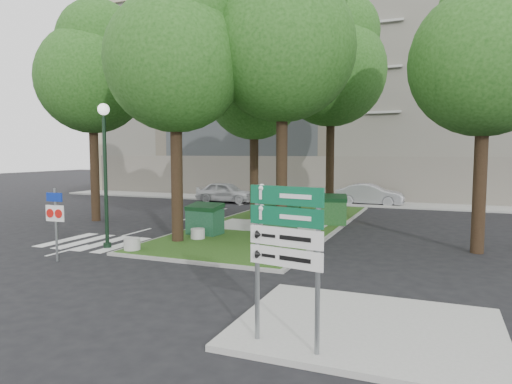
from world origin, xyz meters
The scene contains 26 objects.
ground centered at (0.00, 0.00, 0.00)m, with size 120.00×120.00×0.00m, color black.
median_island centered at (0.50, 8.00, 0.06)m, with size 6.00×16.00×0.12m, color #1F4313.
median_kerb centered at (0.50, 8.00, 0.05)m, with size 6.30×16.30×0.10m, color gray.
sidewalk_corner centered at (6.50, -3.50, 0.06)m, with size 5.00×4.00×0.12m, color #999993.
building_sidewalk centered at (0.00, 18.50, 0.06)m, with size 42.00×3.00×0.12m, color #999993.
zebra_crossing centered at (-3.75, 1.50, 0.01)m, with size 5.00×3.00×0.01m, color silver.
apartment_building centered at (0.00, 26.00, 8.00)m, with size 41.00×12.00×16.00m, color tan.
tree_median_near_left centered at (-1.41, 2.56, 7.32)m, with size 5.20×5.20×10.53m.
tree_median_near_right centered at (2.09, 4.56, 7.99)m, with size 5.60×5.60×11.46m.
tree_median_mid centered at (-0.91, 9.06, 6.98)m, with size 4.80×4.80×9.99m.
tree_median_far centered at (2.29, 12.06, 8.32)m, with size 5.80×5.80×11.93m.
tree_street_left centered at (-8.41, 6.06, 7.65)m, with size 5.40×5.40×11.00m.
tree_street_right centered at (9.09, 5.06, 6.98)m, with size 5.00×5.00×10.06m.
dumpster_a centered at (-1.21, 4.16, 0.73)m, with size 1.45×1.07×1.28m.
dumpster_b centered at (0.39, 9.33, 0.86)m, with size 1.97×1.70×1.54m.
dumpster_c centered at (1.99, 4.44, 0.72)m, with size 1.55×1.26×1.26m.
dumpster_d centered at (3.00, 8.69, 0.79)m, with size 1.71×1.38×1.40m.
bollard_left centered at (-2.10, 0.50, 0.32)m, with size 0.56×0.56×0.40m, color #ABAAA6.
bollard_right centered at (2.57, 3.20, 0.33)m, with size 0.58×0.58×0.42m, color gray.
bollard_mid centered at (-1.00, 3.16, 0.32)m, with size 0.55×0.55×0.39m, color #A9A8A4.
litter_bin centered at (3.20, 10.30, 0.51)m, with size 0.45×0.45×0.78m, color yellow.
street_lamp centered at (-3.50, 0.89, 3.29)m, with size 0.42×0.42×5.23m.
traffic_sign_pole centered at (-3.59, -1.38, 1.51)m, with size 0.71×0.08×2.36m.
directional_sign centered at (5.32, -5.00, 1.98)m, with size 1.38×0.32×2.80m.
car_white centered at (-6.05, 16.16, 0.72)m, with size 1.71×4.24×1.44m, color silver.
car_silver centered at (3.50, 18.15, 0.71)m, with size 1.50×4.31×1.42m, color #A2A2A9.
Camera 1 is at (7.72, -12.33, 3.49)m, focal length 32.00 mm.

